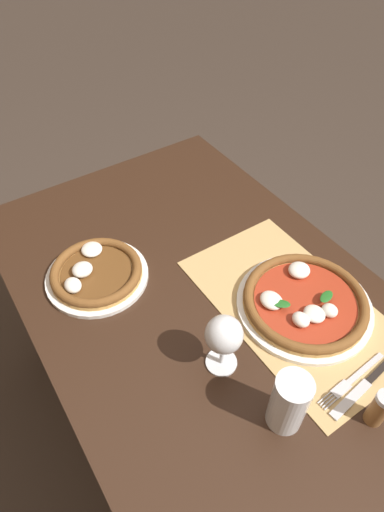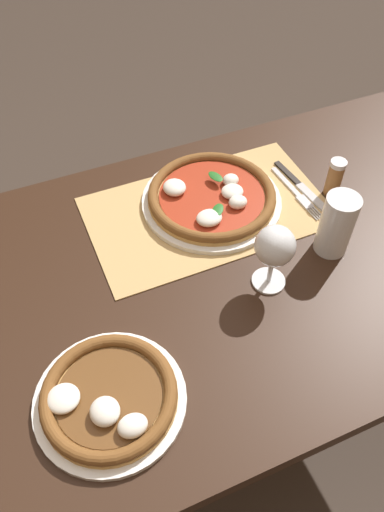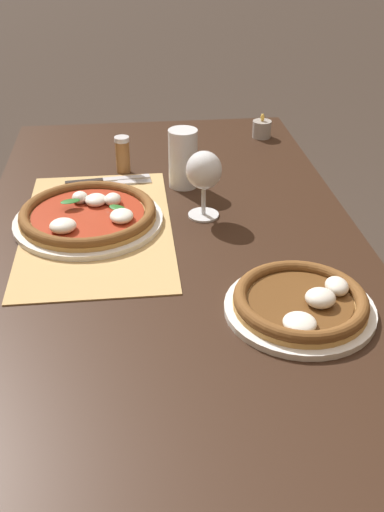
{
  "view_description": "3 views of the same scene",
  "coord_description": "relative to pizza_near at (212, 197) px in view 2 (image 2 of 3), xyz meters",
  "views": [
    {
      "loc": [
        -0.44,
        0.4,
        1.59
      ],
      "look_at": [
        0.2,
        -0.02,
        0.78
      ],
      "focal_mm": 30.0,
      "sensor_mm": 36.0,
      "label": 1
    },
    {
      "loc": [
        0.32,
        0.6,
        1.57
      ],
      "look_at": [
        0.06,
        -0.01,
        0.79
      ],
      "focal_mm": 35.0,
      "sensor_mm": 36.0,
      "label": 2
    },
    {
      "loc": [
        1.12,
        -0.08,
        1.37
      ],
      "look_at": [
        0.15,
        0.03,
        0.78
      ],
      "focal_mm": 42.0,
      "sensor_mm": 36.0,
      "label": 3
    }
  ],
  "objects": [
    {
      "name": "ground_plane",
      "position": [
        0.07,
        0.18,
        -0.76
      ],
      "size": [
        24.0,
        24.0,
        0.0
      ],
      "primitive_type": "plane",
      "color": "#382D26"
    },
    {
      "name": "dining_table",
      "position": [
        0.07,
        0.18,
        -0.12
      ],
      "size": [
        1.48,
        0.83,
        0.74
      ],
      "color": "black",
      "rests_on": "ground"
    },
    {
      "name": "paper_placemat",
      "position": [
        0.02,
        0.02,
        -0.02
      ],
      "size": [
        0.55,
        0.32,
        0.0
      ],
      "primitive_type": "cube",
      "color": "tan",
      "rests_on": "dining_table"
    },
    {
      "name": "pizza_near",
      "position": [
        0.0,
        0.0,
        0.0
      ],
      "size": [
        0.33,
        0.33,
        0.05
      ],
      "color": "silver",
      "rests_on": "paper_placemat"
    },
    {
      "name": "pizza_far",
      "position": [
        0.37,
        0.38,
        -0.0
      ],
      "size": [
        0.27,
        0.27,
        0.05
      ],
      "color": "silver",
      "rests_on": "dining_table"
    },
    {
      "name": "wine_glass",
      "position": [
        -0.01,
        0.26,
        0.08
      ],
      "size": [
        0.08,
        0.08,
        0.16
      ],
      "color": "silver",
      "rests_on": "dining_table"
    },
    {
      "name": "pint_glass",
      "position": [
        -0.18,
        0.23,
        0.05
      ],
      "size": [
        0.07,
        0.07,
        0.15
      ],
      "color": "silver",
      "rests_on": "dining_table"
    },
    {
      "name": "fork",
      "position": [
        -0.2,
        0.05,
        -0.02
      ],
      "size": [
        0.03,
        0.2,
        0.0
      ],
      "color": "#B7B7BC",
      "rests_on": "paper_placemat"
    },
    {
      "name": "knife",
      "position": [
        -0.23,
        0.04,
        -0.02
      ],
      "size": [
        0.04,
        0.22,
        0.01
      ],
      "color": "black",
      "rests_on": "paper_placemat"
    },
    {
      "name": "pepper_shaker",
      "position": [
        -0.28,
        0.08,
        0.03
      ],
      "size": [
        0.04,
        0.04,
        0.1
      ],
      "color": "brown",
      "rests_on": "dining_table"
    }
  ]
}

